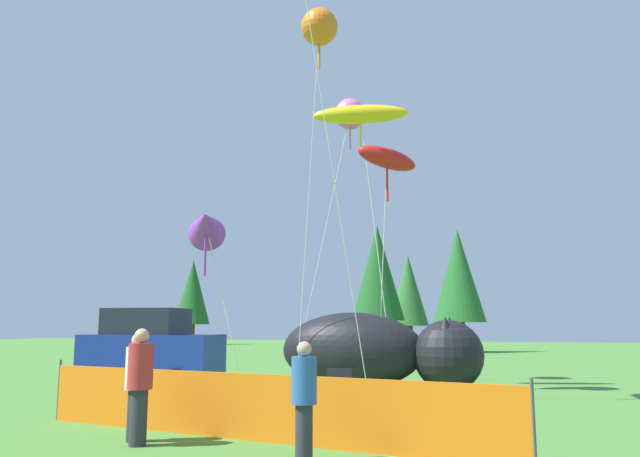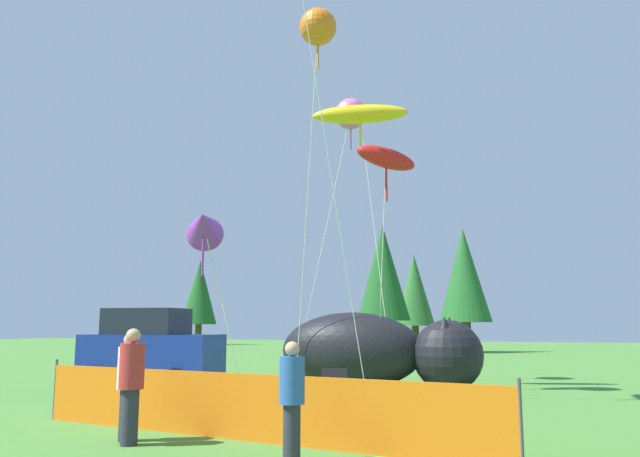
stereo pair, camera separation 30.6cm
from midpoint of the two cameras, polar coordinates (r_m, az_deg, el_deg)
The scene contains 17 objects.
ground_plane at distance 15.04m, azimuth -6.65°, elevation -15.85°, with size 120.00×120.00×0.00m, color #477F33.
parked_car at distance 19.72m, azimuth -15.70°, elevation -10.57°, with size 4.22×2.13×2.35m.
folding_chair at distance 12.99m, azimuth 0.94°, elevation -14.51°, with size 0.60×0.60×0.98m.
inflatable_cat at distance 18.69m, azimuth 4.61°, elevation -11.32°, with size 5.98×2.47×2.23m.
safety_fence at distance 10.72m, azimuth -7.57°, elevation -15.83°, with size 8.97×1.65×1.17m.
spectator_in_green_shirt at distance 10.94m, azimuth -17.22°, elevation -13.25°, with size 0.37×0.37×1.72m.
spectator_in_white_shirt at distance 8.95m, azimuth -2.48°, elevation -15.02°, with size 0.36×0.36×1.63m.
spectator_in_black_shirt at distance 10.53m, azimuth -16.96°, elevation -13.20°, with size 0.39×0.39×1.80m.
kite_orange_flower at distance 19.34m, azimuth -0.54°, elevation 17.88°, with size 1.50×1.30×11.12m.
kite_red_lizard at distance 18.71m, azimuth 5.66°, elevation 6.33°, with size 1.98×1.57×7.31m.
kite_yellow_hero at distance 20.34m, azimuth 3.28°, elevation 10.32°, with size 3.13×1.33×8.87m.
kite_purple_delta at distance 16.00m, azimuth -10.92°, elevation 0.35°, with size 1.51×2.84×5.00m.
kite_pink_octopus at distance 22.42m, azimuth 2.35°, elevation 10.36°, with size 2.22×1.74×9.79m.
horizon_tree_east at distance 61.17m, azimuth -11.71°, elevation -5.73°, with size 3.38×3.38×8.07m.
horizon_tree_west at distance 45.81m, azimuth 5.10°, elevation -4.08°, with size 3.83×3.83×9.14m.
horizon_tree_mid at distance 44.89m, azimuth 12.36°, elevation -4.23°, with size 3.61×3.61×8.61m.
horizon_tree_northeast at distance 51.15m, azimuth 7.91°, elevation -5.62°, with size 3.16×3.16×7.54m.
Camera 1 is at (6.10, -13.60, 1.86)m, focal length 35.00 mm.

